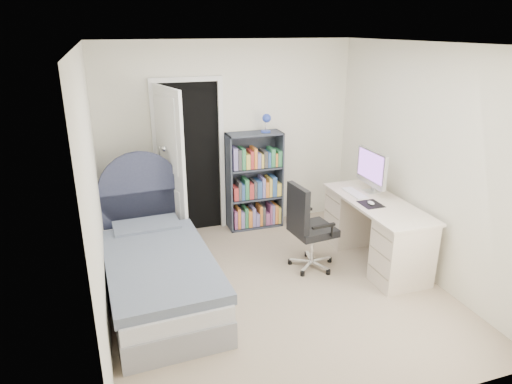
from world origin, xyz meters
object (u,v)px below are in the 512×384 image
object	(u,v)px
bed	(158,269)
floor_lamp	(165,206)
bookcase	(255,185)
desk	(375,228)
office_chair	(307,223)
nightstand	(154,213)

from	to	relation	value
bed	floor_lamp	distance (m)	1.17
bookcase	desk	size ratio (longest dim) A/B	1.02
office_chair	floor_lamp	bearing A→B (deg)	142.56
bed	nightstand	world-z (taller)	bed
floor_lamp	nightstand	bearing A→B (deg)	122.47
nightstand	bookcase	world-z (taller)	bookcase
bed	desk	distance (m)	2.53
office_chair	nightstand	bearing A→B (deg)	140.32
floor_lamp	bookcase	xyz separation A→B (m)	(1.26, 0.23, 0.07)
bookcase	office_chair	xyz separation A→B (m)	(0.18, -1.32, -0.05)
bookcase	office_chair	distance (m)	1.34
floor_lamp	desk	bearing A→B (deg)	-27.27
floor_lamp	office_chair	xyz separation A→B (m)	(1.43, -1.10, 0.03)
nightstand	bed	bearing A→B (deg)	-95.23
bed	office_chair	world-z (taller)	bed
floor_lamp	bookcase	bearing A→B (deg)	10.18
bed	floor_lamp	world-z (taller)	floor_lamp
bed	desk	xyz separation A→B (m)	(2.52, -0.06, 0.12)
floor_lamp	office_chair	bearing A→B (deg)	-37.44
bed	office_chair	xyz separation A→B (m)	(1.68, 0.02, 0.27)
nightstand	desk	xyz separation A→B (m)	(2.40, -1.37, 0.04)
bed	bookcase	bearing A→B (deg)	41.82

